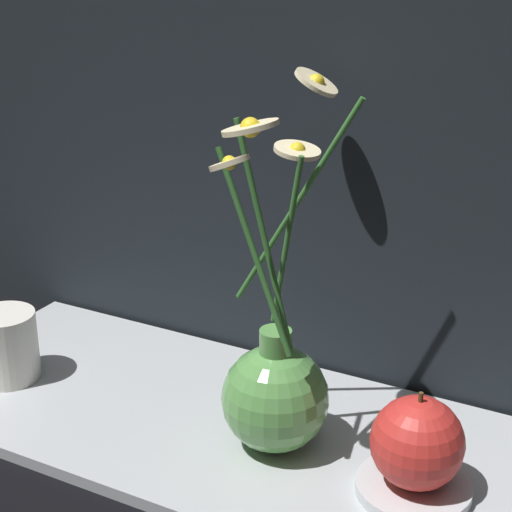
{
  "coord_description": "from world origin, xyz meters",
  "views": [
    {
      "loc": [
        0.34,
        -0.62,
        0.47
      ],
      "look_at": [
        0.01,
        0.0,
        0.19
      ],
      "focal_mm": 60.0,
      "sensor_mm": 36.0,
      "label": 1
    }
  ],
  "objects": [
    {
      "name": "vase_with_flowers",
      "position": [
        0.04,
        -0.01,
        0.07
      ],
      "size": [
        0.12,
        0.22,
        0.33
      ],
      "color": "#59994C",
      "rests_on": "shelf"
    },
    {
      "name": "saucer_plate",
      "position": [
        0.17,
        -0.02,
        0.02
      ],
      "size": [
        0.1,
        0.1,
        0.01
      ],
      "color": "silver",
      "rests_on": "shelf"
    },
    {
      "name": "shelf",
      "position": [
        0.0,
        0.0,
        0.01
      ],
      "size": [
        0.7,
        0.28,
        0.01
      ],
      "color": "#B2B7BC",
      "rests_on": "ground_plane"
    },
    {
      "name": "ground_plane",
      "position": [
        0.0,
        0.0,
        0.0
      ],
      "size": [
        6.0,
        6.0,
        0.0
      ],
      "primitive_type": "plane",
      "color": "black"
    },
    {
      "name": "yellow_mug",
      "position": [
        -0.27,
        -0.03,
        0.05
      ],
      "size": [
        0.08,
        0.07,
        0.07
      ],
      "color": "silver",
      "rests_on": "shelf"
    },
    {
      "name": "orange_fruit",
      "position": [
        0.17,
        -0.02,
        0.06
      ],
      "size": [
        0.08,
        0.08,
        0.09
      ],
      "color": "red",
      "rests_on": "saucer_plate"
    }
  ]
}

